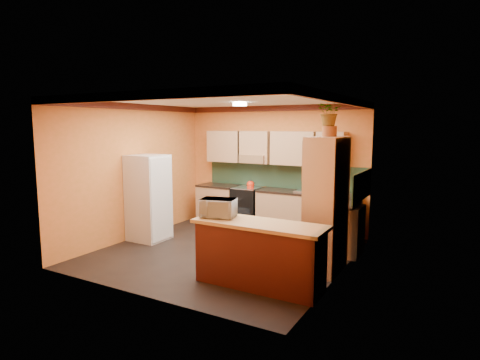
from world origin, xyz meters
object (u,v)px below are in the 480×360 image
pantry (326,205)px  microwave (218,208)px  fridge (148,198)px  stove (248,208)px  breakfast_bar (259,256)px  base_cabinets_back (273,211)px

pantry → microwave: bearing=-139.5°
fridge → pantry: 3.61m
stove → pantry: size_ratio=0.43×
fridge → stove: bearing=54.6°
breakfast_bar → microwave: microwave is taller
fridge → microwave: bearing=-24.4°
base_cabinets_back → microwave: microwave is taller
stove → microwave: microwave is taller
stove → fridge: size_ratio=0.54×
microwave → base_cabinets_back: bearing=83.9°
base_cabinets_back → microwave: (0.42, -2.84, 0.63)m
microwave → pantry: bearing=26.1°
pantry → stove: bearing=143.2°
pantry → microwave: (-1.29, -1.10, 0.02)m
base_cabinets_back → stove: size_ratio=4.01×
base_cabinets_back → breakfast_bar: size_ratio=2.03×
stove → fridge: fridge is taller
microwave → breakfast_bar: bearing=-14.4°
base_cabinets_back → microwave: 2.94m
stove → fridge: (-1.27, -1.79, 0.39)m
base_cabinets_back → stove: bearing=-180.0°
base_cabinets_back → breakfast_bar: (1.09, -2.84, 0.00)m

